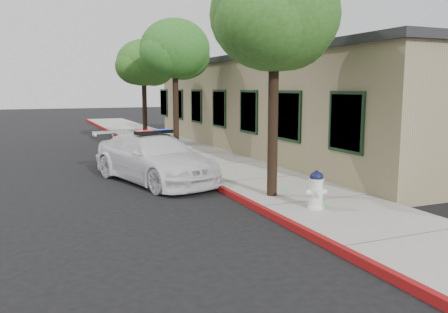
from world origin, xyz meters
TOP-DOWN VIEW (x-y plane):
  - ground at (0.00, 0.00)m, footprint 120.00×120.00m
  - sidewalk at (1.60, 3.00)m, footprint 3.20×60.00m
  - red_curb at (0.06, 3.00)m, footprint 0.14×60.00m
  - clapboard_building at (6.69, 9.00)m, footprint 7.30×20.89m
  - police_car at (-1.26, 4.53)m, footprint 3.43×5.47m
  - fire_hydrant at (1.12, -0.67)m, footprint 0.51×0.44m
  - street_tree_near at (0.86, 0.89)m, footprint 3.30×3.16m
  - street_tree_mid at (1.07, 9.73)m, footprint 3.11×2.92m
  - street_tree_far at (0.72, 13.78)m, footprint 2.95×2.70m

SIDE VIEW (x-z plane):
  - ground at x=0.00m, z-range 0.00..0.00m
  - sidewalk at x=1.60m, z-range 0.00..0.15m
  - red_curb at x=0.06m, z-range 0.00..0.16m
  - fire_hydrant at x=1.12m, z-range 0.15..1.03m
  - police_car at x=-1.26m, z-range -0.06..1.54m
  - clapboard_building at x=6.69m, z-range 0.01..4.25m
  - street_tree_far at x=0.72m, z-range 1.43..6.53m
  - street_tree_mid at x=1.07m, z-range 1.57..7.15m
  - street_tree_near at x=0.86m, z-range 1.58..7.37m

